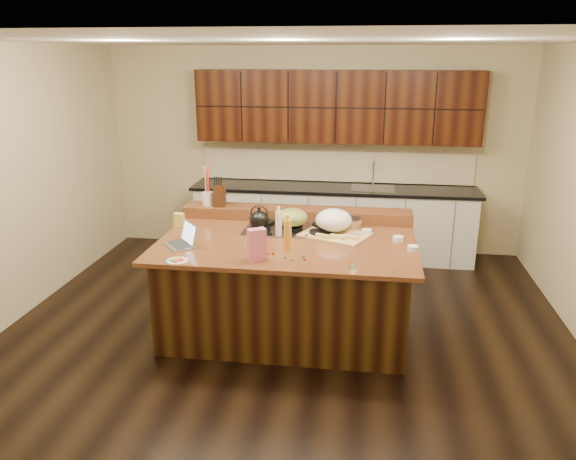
# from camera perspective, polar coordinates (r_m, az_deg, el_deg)

# --- Properties ---
(room) EXTENTS (5.52, 5.02, 2.72)m
(room) POSITION_cam_1_polar(r_m,az_deg,el_deg) (5.16, -0.08, 3.55)
(room) COLOR black
(room) RESTS_ON ground
(island) EXTENTS (2.40, 1.60, 0.92)m
(island) POSITION_cam_1_polar(r_m,az_deg,el_deg) (5.44, -0.08, -5.55)
(island) COLOR black
(island) RESTS_ON ground
(back_ledge) EXTENTS (2.40, 0.30, 0.12)m
(back_ledge) POSITION_cam_1_polar(r_m,az_deg,el_deg) (5.92, 0.89, 1.68)
(back_ledge) COLOR black
(back_ledge) RESTS_ON island
(cooktop) EXTENTS (0.92, 0.52, 0.05)m
(cooktop) POSITION_cam_1_polar(r_m,az_deg,el_deg) (5.56, 0.37, 0.13)
(cooktop) COLOR gray
(cooktop) RESTS_ON island
(back_counter) EXTENTS (3.70, 0.66, 2.40)m
(back_counter) POSITION_cam_1_polar(r_m,az_deg,el_deg) (7.37, 4.73, 4.80)
(back_counter) COLOR silver
(back_counter) RESTS_ON ground
(kettle) EXTENTS (0.24, 0.24, 0.18)m
(kettle) POSITION_cam_1_polar(r_m,az_deg,el_deg) (5.45, -2.95, 1.04)
(kettle) COLOR black
(kettle) RESTS_ON cooktop
(green_bowl) EXTENTS (0.36, 0.36, 0.17)m
(green_bowl) POSITION_cam_1_polar(r_m,az_deg,el_deg) (5.52, 0.37, 1.29)
(green_bowl) COLOR olive
(green_bowl) RESTS_ON cooktop
(laptop) EXTENTS (0.37, 0.38, 0.21)m
(laptop) POSITION_cam_1_polar(r_m,az_deg,el_deg) (5.19, -10.55, -0.97)
(laptop) COLOR #B7B7BC
(laptop) RESTS_ON island
(oil_bottle) EXTENTS (0.08, 0.08, 0.27)m
(oil_bottle) POSITION_cam_1_polar(r_m,az_deg,el_deg) (4.99, -0.04, -0.47)
(oil_bottle) COLOR orange
(oil_bottle) RESTS_ON island
(vinegar_bottle) EXTENTS (0.08, 0.08, 0.25)m
(vinegar_bottle) POSITION_cam_1_polar(r_m,az_deg,el_deg) (5.33, -0.95, 0.60)
(vinegar_bottle) COLOR silver
(vinegar_bottle) RESTS_ON island
(wooden_tray) EXTENTS (0.73, 0.65, 0.25)m
(wooden_tray) POSITION_cam_1_polar(r_m,az_deg,el_deg) (5.42, 4.69, 0.66)
(wooden_tray) COLOR tan
(wooden_tray) RESTS_ON island
(ramekin_a) EXTENTS (0.11, 0.11, 0.04)m
(ramekin_a) POSITION_cam_1_polar(r_m,az_deg,el_deg) (5.10, 12.58, -1.83)
(ramekin_a) COLOR white
(ramekin_a) RESTS_ON island
(ramekin_b) EXTENTS (0.13, 0.13, 0.04)m
(ramekin_b) POSITION_cam_1_polar(r_m,az_deg,el_deg) (5.49, 7.98, -0.18)
(ramekin_b) COLOR white
(ramekin_b) RESTS_ON island
(ramekin_c) EXTENTS (0.12, 0.12, 0.04)m
(ramekin_c) POSITION_cam_1_polar(r_m,az_deg,el_deg) (5.33, 11.12, -0.88)
(ramekin_c) COLOR white
(ramekin_c) RESTS_ON island
(strainer_bowl) EXTENTS (0.24, 0.24, 0.09)m
(strainer_bowl) POSITION_cam_1_polar(r_m,az_deg,el_deg) (5.63, 6.27, 0.56)
(strainer_bowl) COLOR #996B3F
(strainer_bowl) RESTS_ON island
(kitchen_timer) EXTENTS (0.10, 0.10, 0.07)m
(kitchen_timer) POSITION_cam_1_polar(r_m,az_deg,el_deg) (4.59, 6.65, -3.53)
(kitchen_timer) COLOR silver
(kitchen_timer) RESTS_ON island
(pink_bag) EXTENTS (0.17, 0.15, 0.28)m
(pink_bag) POSITION_cam_1_polar(r_m,az_deg,el_deg) (4.72, -3.19, -1.50)
(pink_bag) COLOR #D26380
(pink_bag) RESTS_ON island
(candy_plate) EXTENTS (0.23, 0.23, 0.01)m
(candy_plate) POSITION_cam_1_polar(r_m,az_deg,el_deg) (4.82, -11.22, -3.10)
(candy_plate) COLOR white
(candy_plate) RESTS_ON island
(package_box) EXTENTS (0.10, 0.07, 0.13)m
(package_box) POSITION_cam_1_polar(r_m,az_deg,el_deg) (5.79, -11.00, 1.05)
(package_box) COLOR gold
(package_box) RESTS_ON island
(utensil_crock) EXTENTS (0.12, 0.12, 0.14)m
(utensil_crock) POSITION_cam_1_polar(r_m,az_deg,el_deg) (6.08, -8.13, 3.19)
(utensil_crock) COLOR white
(utensil_crock) RESTS_ON back_ledge
(knife_block) EXTENTS (0.14, 0.21, 0.23)m
(knife_block) POSITION_cam_1_polar(r_m,az_deg,el_deg) (6.04, -6.95, 3.59)
(knife_block) COLOR black
(knife_block) RESTS_ON back_ledge
(gumdrop_0) EXTENTS (0.02, 0.02, 0.02)m
(gumdrop_0) POSITION_cam_1_polar(r_m,az_deg,el_deg) (4.90, -2.00, -2.39)
(gumdrop_0) COLOR red
(gumdrop_0) RESTS_ON island
(gumdrop_1) EXTENTS (0.02, 0.02, 0.02)m
(gumdrop_1) POSITION_cam_1_polar(r_m,az_deg,el_deg) (4.77, -3.77, -2.96)
(gumdrop_1) COLOR #198C26
(gumdrop_1) RESTS_ON island
(gumdrop_2) EXTENTS (0.02, 0.02, 0.02)m
(gumdrop_2) POSITION_cam_1_polar(r_m,az_deg,el_deg) (4.74, -3.05, -3.07)
(gumdrop_2) COLOR red
(gumdrop_2) RESTS_ON island
(gumdrop_3) EXTENTS (0.02, 0.02, 0.02)m
(gumdrop_3) POSITION_cam_1_polar(r_m,az_deg,el_deg) (4.78, -2.18, -2.91)
(gumdrop_3) COLOR #198C26
(gumdrop_3) RESTS_ON island
(gumdrop_4) EXTENTS (0.02, 0.02, 0.02)m
(gumdrop_4) POSITION_cam_1_polar(r_m,az_deg,el_deg) (4.76, -2.56, -2.96)
(gumdrop_4) COLOR red
(gumdrop_4) RESTS_ON island
(gumdrop_5) EXTENTS (0.02, 0.02, 0.02)m
(gumdrop_5) POSITION_cam_1_polar(r_m,az_deg,el_deg) (4.81, 1.59, -2.74)
(gumdrop_5) COLOR #198C26
(gumdrop_5) RESTS_ON island
(gumdrop_6) EXTENTS (0.02, 0.02, 0.02)m
(gumdrop_6) POSITION_cam_1_polar(r_m,az_deg,el_deg) (4.89, -1.54, -2.40)
(gumdrop_6) COLOR red
(gumdrop_6) RESTS_ON island
(gumdrop_7) EXTENTS (0.02, 0.02, 0.02)m
(gumdrop_7) POSITION_cam_1_polar(r_m,az_deg,el_deg) (4.74, 0.44, -3.04)
(gumdrop_7) COLOR #198C26
(gumdrop_7) RESTS_ON island
(gumdrop_8) EXTENTS (0.02, 0.02, 0.02)m
(gumdrop_8) POSITION_cam_1_polar(r_m,az_deg,el_deg) (4.80, -3.50, -2.84)
(gumdrop_8) COLOR red
(gumdrop_8) RESTS_ON island
(gumdrop_9) EXTENTS (0.02, 0.02, 0.02)m
(gumdrop_9) POSITION_cam_1_polar(r_m,az_deg,el_deg) (4.81, -0.32, -2.75)
(gumdrop_9) COLOR #198C26
(gumdrop_9) RESTS_ON island
(gumdrop_10) EXTENTS (0.02, 0.02, 0.02)m
(gumdrop_10) POSITION_cam_1_polar(r_m,az_deg,el_deg) (4.76, 1.75, -2.97)
(gumdrop_10) COLOR red
(gumdrop_10) RESTS_ON island
(gumdrop_11) EXTENTS (0.02, 0.02, 0.02)m
(gumdrop_11) POSITION_cam_1_polar(r_m,az_deg,el_deg) (4.74, -3.54, -3.09)
(gumdrop_11) COLOR #198C26
(gumdrop_11) RESTS_ON island
(gumdrop_12) EXTENTS (0.02, 0.02, 0.02)m
(gumdrop_12) POSITION_cam_1_polar(r_m,az_deg,el_deg) (4.93, -2.79, -2.24)
(gumdrop_12) COLOR red
(gumdrop_12) RESTS_ON island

